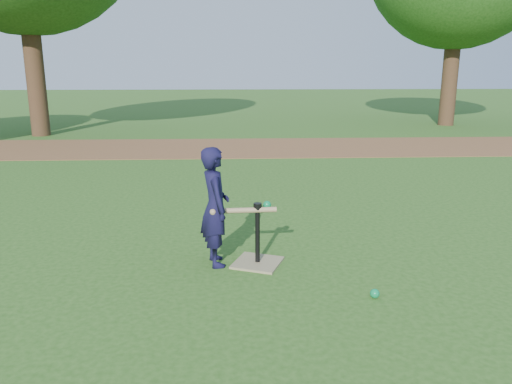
{
  "coord_description": "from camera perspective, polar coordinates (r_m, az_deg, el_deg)",
  "views": [
    {
      "loc": [
        -0.64,
        -4.33,
        1.87
      ],
      "look_at": [
        -0.4,
        0.53,
        0.65
      ],
      "focal_mm": 35.0,
      "sensor_mm": 36.0,
      "label": 1
    }
  ],
  "objects": [
    {
      "name": "ground",
      "position": [
        4.76,
        5.16,
        -9.13
      ],
      "size": [
        80.0,
        80.0,
        0.0
      ],
      "primitive_type": "plane",
      "color": "#285116",
      "rests_on": "ground"
    },
    {
      "name": "child",
      "position": [
        4.77,
        -4.7,
        -1.69
      ],
      "size": [
        0.37,
        0.47,
        1.15
      ],
      "primitive_type": "imported",
      "rotation": [
        0.0,
        0.0,
        1.8
      ],
      "color": "black",
      "rests_on": "ground"
    },
    {
      "name": "dirt_strip",
      "position": [
        11.99,
        0.25,
        5.13
      ],
      "size": [
        24.0,
        3.0,
        0.01
      ],
      "primitive_type": "cube",
      "color": "brown",
      "rests_on": "ground"
    },
    {
      "name": "batting_tee",
      "position": [
        4.89,
        0.17,
        -7.0
      ],
      "size": [
        0.56,
        0.56,
        0.61
      ],
      "color": "#93845D",
      "rests_on": "ground"
    },
    {
      "name": "wiffle_ball_ground",
      "position": [
        4.35,
        13.42,
        -11.22
      ],
      "size": [
        0.08,
        0.08,
        0.08
      ],
      "primitive_type": "sphere",
      "color": "#0B8045",
      "rests_on": "ground"
    },
    {
      "name": "swing_action",
      "position": [
        4.75,
        -1.1,
        -1.99
      ],
      "size": [
        0.63,
        0.22,
        0.09
      ],
      "color": "tan",
      "rests_on": "ground"
    }
  ]
}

